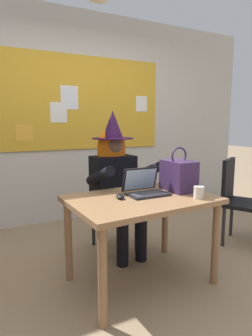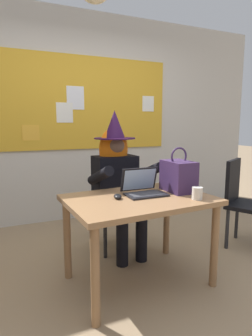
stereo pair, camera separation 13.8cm
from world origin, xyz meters
The scene contains 10 objects.
ground_plane centered at (0.00, 0.00, 0.00)m, with size 24.00×24.00×0.00m, color #937A5B.
wall_back_bulletin centered at (0.00, 1.82, 1.37)m, with size 5.49×1.98×2.71m.
desk_main centered at (-0.01, 0.02, 0.61)m, with size 1.17×0.84×0.71m.
chair_at_desk centered at (0.05, 0.77, 0.50)m, with size 0.43×0.43×0.90m.
person_costumed centered at (0.05, 0.65, 0.78)m, with size 0.61×0.68×1.41m.
laptop centered at (0.06, 0.10, 0.76)m, with size 0.32×0.27×0.21m.
computer_mouse centered at (-0.19, 0.06, 0.73)m, with size 0.06×0.10×0.03m, color black.
handbag centered at (0.38, 0.08, 0.85)m, with size 0.20×0.30×0.38m.
coffee_mug centered at (0.36, -0.21, 0.76)m, with size 0.08×0.08×0.10m, color silver.
chair_extra_corner centered at (1.28, 0.23, 0.52)m, with size 0.57×0.57×0.91m.
Camera 1 is at (-1.08, -1.84, 1.28)m, focal length 30.03 mm.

